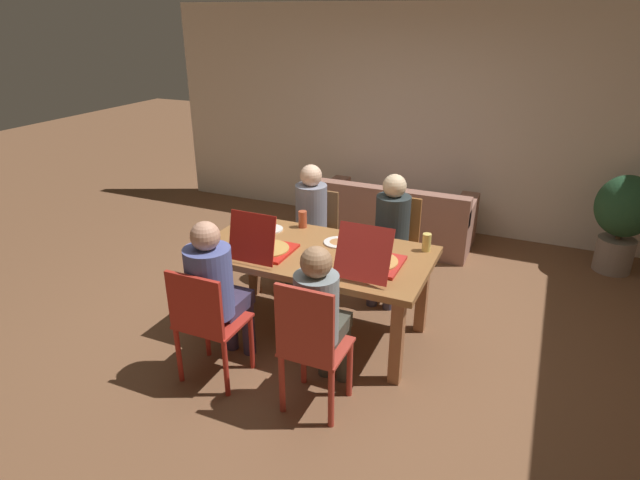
# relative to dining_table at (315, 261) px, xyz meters

# --- Properties ---
(ground_plane) EXTENTS (20.00, 20.00, 0.00)m
(ground_plane) POSITION_rel_dining_table_xyz_m (0.00, 0.00, -0.66)
(ground_plane) COLOR brown
(back_wall) EXTENTS (6.42, 0.12, 2.62)m
(back_wall) POSITION_rel_dining_table_xyz_m (0.00, 2.83, 0.65)
(back_wall) COLOR beige
(back_wall) RESTS_ON ground
(dining_table) EXTENTS (1.84, 0.98, 0.75)m
(dining_table) POSITION_rel_dining_table_xyz_m (0.00, 0.00, 0.00)
(dining_table) COLOR #986335
(dining_table) RESTS_ON ground
(chair_0) EXTENTS (0.41, 0.39, 0.99)m
(chair_0) POSITION_rel_dining_table_xyz_m (0.38, -0.91, -0.12)
(chair_0) COLOR #B1382B
(chair_0) RESTS_ON ground
(person_0) EXTENTS (0.29, 0.51, 1.19)m
(person_0) POSITION_rel_dining_table_xyz_m (0.38, -0.75, 0.04)
(person_0) COLOR #424236
(person_0) RESTS_ON ground
(chair_1) EXTENTS (0.45, 0.42, 0.93)m
(chair_1) POSITION_rel_dining_table_xyz_m (0.38, 0.97, -0.16)
(chair_1) COLOR #9B602E
(chair_1) RESTS_ON ground
(person_1) EXTENTS (0.31, 0.48, 1.19)m
(person_1) POSITION_rel_dining_table_xyz_m (0.38, 0.83, 0.05)
(person_1) COLOR #3D394D
(person_1) RESTS_ON ground
(chair_2) EXTENTS (0.41, 0.45, 0.88)m
(chair_2) POSITION_rel_dining_table_xyz_m (-0.43, 0.95, -0.17)
(chair_2) COLOR brown
(chair_2) RESTS_ON ground
(person_2) EXTENTS (0.31, 0.53, 1.19)m
(person_2) POSITION_rel_dining_table_xyz_m (-0.43, 0.80, 0.04)
(person_2) COLOR #3D423C
(person_2) RESTS_ON ground
(chair_3) EXTENTS (0.45, 0.40, 0.91)m
(chair_3) POSITION_rel_dining_table_xyz_m (-0.43, -0.92, -0.14)
(chair_3) COLOR #B12A1F
(chair_3) RESTS_ON ground
(person_3) EXTENTS (0.33, 0.54, 1.23)m
(person_3) POSITION_rel_dining_table_xyz_m (-0.43, -0.77, 0.06)
(person_3) COLOR #3B304B
(person_3) RESTS_ON ground
(pizza_box_0) EXTENTS (0.38, 0.47, 0.39)m
(pizza_box_0) POSITION_rel_dining_table_xyz_m (-0.33, -0.21, 0.15)
(pizza_box_0) COLOR red
(pizza_box_0) RESTS_ON dining_table
(pizza_box_1) EXTENTS (0.40, 0.55, 0.40)m
(pizza_box_1) POSITION_rel_dining_table_xyz_m (0.52, -0.10, 0.15)
(pizza_box_1) COLOR red
(pizza_box_1) RESTS_ON dining_table
(plate_0) EXTENTS (0.24, 0.24, 0.03)m
(plate_0) POSITION_rel_dining_table_xyz_m (0.12, 0.21, 0.11)
(plate_0) COLOR white
(plate_0) RESTS_ON dining_table
(plate_1) EXTENTS (0.21, 0.21, 0.01)m
(plate_1) POSITION_rel_dining_table_xyz_m (-0.53, 0.24, 0.10)
(plate_1) COLOR white
(plate_1) RESTS_ON dining_table
(drinking_glass_0) EXTENTS (0.07, 0.07, 0.15)m
(drinking_glass_0) POSITION_rel_dining_table_xyz_m (0.81, 0.35, 0.17)
(drinking_glass_0) COLOR #E3C963
(drinking_glass_0) RESTS_ON dining_table
(drinking_glass_1) EXTENTS (0.08, 0.08, 0.15)m
(drinking_glass_1) POSITION_rel_dining_table_xyz_m (-0.30, 0.41, 0.17)
(drinking_glass_1) COLOR #B24B2E
(drinking_glass_1) RESTS_ON dining_table
(couch) EXTENTS (1.79, 0.79, 0.74)m
(couch) POSITION_rel_dining_table_xyz_m (0.05, 2.11, -0.38)
(couch) COLOR #976858
(couch) RESTS_ON ground
(potted_plant) EXTENTS (0.57, 0.57, 1.03)m
(potted_plant) POSITION_rel_dining_table_xyz_m (2.38, 2.31, -0.05)
(potted_plant) COLOR gray
(potted_plant) RESTS_ON ground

